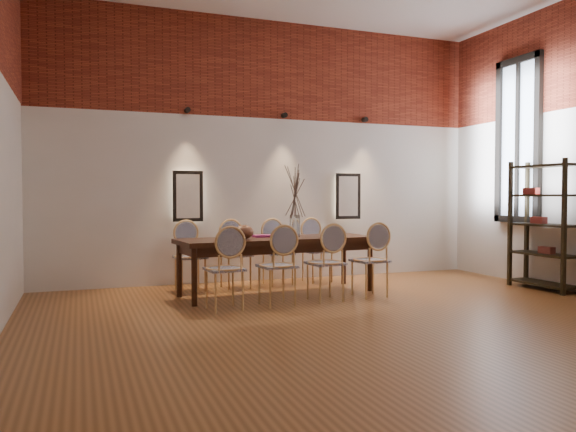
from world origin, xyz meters
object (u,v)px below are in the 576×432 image
object	(u,v)px
chair_far_d	(317,251)
chair_near_a	(225,269)
book	(263,236)
dining_table	(278,266)
chair_far_b	(236,255)
chair_near_c	(325,263)
vase	(295,226)
bowl	(244,232)
chair_near_d	(370,260)
chair_far_c	(278,253)
shelving_rack	(544,225)
chair_near_b	(277,266)
chair_far_a	(190,257)

from	to	relation	value
chair_far_d	chair_near_a	bearing A→B (deg)	35.43
book	dining_table	bearing A→B (deg)	-48.92
chair_far_b	dining_table	bearing A→B (deg)	115.10
chair_near_c	vase	size ratio (longest dim) A/B	3.13
dining_table	bowl	bearing A→B (deg)	-174.21
chair_near_a	chair_far_b	world-z (taller)	same
chair_near_d	chair_far_b	world-z (taller)	same
chair_near_a	vase	xyz separation A→B (m)	(1.18, 0.82, 0.43)
chair_near_d	chair_far_d	xyz separation A→B (m)	(-0.13, 1.40, 0.00)
chair_far_c	shelving_rack	world-z (taller)	shelving_rack
dining_table	chair_far_c	bearing A→B (deg)	64.90
chair_far_b	vase	size ratio (longest dim) A/B	3.13
chair_near_a	book	bearing A→B (deg)	46.18
chair_far_c	bowl	xyz separation A→B (m)	(-0.75, -0.83, 0.37)
chair_far_c	book	size ratio (longest dim) A/B	3.62
chair_near_b	chair_far_b	bearing A→B (deg)	90.00
chair_far_a	vase	world-z (taller)	vase
chair_far_a	bowl	distance (m)	0.98
chair_far_d	vase	world-z (taller)	vase
chair_near_a	chair_near_d	world-z (taller)	same
chair_far_d	book	world-z (taller)	chair_far_d
book	vase	bearing A→B (deg)	-20.09
chair_near_d	chair_far_c	world-z (taller)	same
chair_near_a	chair_far_a	world-z (taller)	same
chair_near_b	shelving_rack	xyz separation A→B (m)	(3.87, -0.22, 0.43)
chair_near_b	bowl	xyz separation A→B (m)	(-0.22, 0.64, 0.37)
chair_near_d	vase	distance (m)	1.10
chair_near_a	vase	bearing A→B (deg)	29.42
vase	chair_far_d	bearing A→B (deg)	49.26
vase	shelving_rack	bearing A→B (deg)	-16.33
chair_far_a	chair_far_b	world-z (taller)	same
chair_far_a	chair_near_b	bearing A→B (deg)	115.10
chair_far_b	bowl	xyz separation A→B (m)	(-0.09, -0.77, 0.37)
chair_near_c	chair_near_b	bearing A→B (deg)	180.00
chair_far_b	chair_near_c	bearing A→B (deg)	115.10
chair_near_b	bowl	size ratio (longest dim) A/B	3.92
dining_table	book	bearing A→B (deg)	125.76
dining_table	shelving_rack	xyz separation A→B (m)	(3.60, -0.96, 0.53)
chair_near_a	chair_far_a	xyz separation A→B (m)	(-0.13, 1.40, 0.00)
chair_far_a	bowl	bearing A→B (deg)	123.37
chair_near_c	chair_far_c	world-z (taller)	same
dining_table	chair_near_c	bearing A→B (deg)	-64.90
chair_near_a	chair_far_a	bearing A→B (deg)	90.00
vase	chair_far_c	bearing A→B (deg)	89.57
chair_far_c	chair_far_b	bearing A→B (deg)	0.00
chair_near_d	bowl	bearing A→B (deg)	156.19
dining_table	chair_far_d	bearing A→B (deg)	35.43
dining_table	bowl	distance (m)	0.68
chair_far_a	chair_far_d	xyz separation A→B (m)	(1.97, 0.18, 0.00)
chair_near_b	vase	bearing A→B (deg)	50.09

